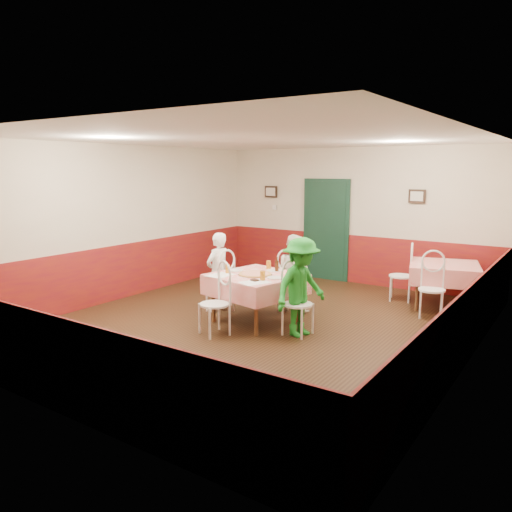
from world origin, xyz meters
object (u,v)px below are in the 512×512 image
Objects in this scene: chair_second_a at (401,276)px; glass_a at (228,269)px; diner_right at (301,287)px; main_table at (256,299)px; glass_c at (269,265)px; wallet at (255,280)px; diner_left at (218,272)px; pizza at (255,274)px; chair_far at (292,285)px; second_table at (443,285)px; glass_b at (263,276)px; chair_second_b at (432,290)px; beer_bottle at (277,265)px; diner_far at (294,273)px; chair_left at (220,285)px; chair_near at (214,304)px; chair_right at (298,304)px.

glass_a is (-1.87, -2.71, 0.38)m from chair_second_a.
main_table is at bearing 92.82° from diner_right.
glass_c is (-1.50, -2.11, 0.38)m from chair_second_a.
diner_left reaches higher than wallet.
pizza is at bearing 94.78° from diner_right.
main_table is at bearing 132.39° from wallet.
chair_far reaches higher than wallet.
diner_right is (-0.56, -2.72, 0.26)m from chair_second_a.
chair_far is at bearing -139.83° from second_table.
chair_second_b is at bearing 47.98° from glass_b.
diner_left is at bearing -142.24° from second_table.
main_table is at bearing -83.20° from glass_c.
beer_bottle is (-2.03, -2.21, 0.49)m from second_table.
chair_second_b is at bearing 35.67° from beer_bottle.
chair_far is 1.26m from diner_left.
chair_far is at bearing 79.93° from pizza.
diner_far is (0.01, 0.05, 0.20)m from chair_far.
main_table is 1.36× the size of chair_left.
diner_far is at bearing -52.60° from chair_second_a.
main_table is 3.37m from second_table.
glass_a is 0.78m from beer_bottle.
diner_right is (0.65, 0.21, -0.06)m from wallet.
chair_far reaches higher than pizza.
second_table is 3.44m from glass_b.
chair_far is 6.41× the size of glass_b.
diner_left reaches higher than chair_near.
glass_c is 0.24m from beer_bottle.
diner_far is (0.17, 0.88, 0.28)m from main_table.
beer_bottle is at bearing 98.19° from chair_near.
diner_far is at bearing 79.89° from pizza.
glass_a is 1.31m from diner_right.
pizza is 3.79× the size of glass_a.
second_table is 7.94× the size of glass_c.
chair_second_a is at bearing 59.88° from beer_bottle.
glass_c is (-2.25, -2.11, 0.46)m from second_table.
main_table is 0.92× the size of diner_left.
chair_right is 4.16× the size of beer_bottle.
chair_left is at bearing -166.73° from chair_second_b.
chair_left and chair_second_b have the same top height.
chair_left is at bearing 83.73° from diner_left.
chair_right is 1.76m from diner_left.
diner_right reaches higher than diner_left.
glass_c is at bearing 112.72° from diner_left.
glass_c is (-0.89, 0.60, 0.38)m from chair_right.
glass_c is at bearing 71.15° from chair_far.
chair_near is at bearing -40.54° from chair_second_a.
diner_right is at bearing -33.09° from glass_c.
beer_bottle is (-1.28, -2.21, 0.42)m from chair_second_a.
second_table is 2.64m from diner_far.
chair_near is 6.38× the size of glass_c.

